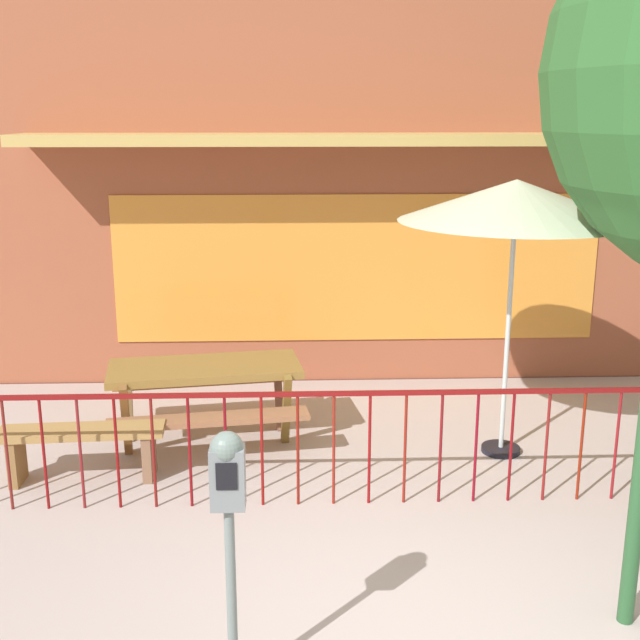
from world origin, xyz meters
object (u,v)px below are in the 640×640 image
at_px(parking_meter_near, 228,495).
at_px(patio_umbrella, 516,202).
at_px(picnic_table_left, 205,381).
at_px(patio_bench, 82,442).

bearing_deg(parking_meter_near, patio_umbrella, 53.50).
relative_size(picnic_table_left, patio_umbrella, 0.78).
xyz_separation_m(picnic_table_left, patio_bench, (-0.98, -0.81, -0.26)).
distance_m(patio_umbrella, patio_bench, 4.28).
bearing_deg(patio_bench, parking_meter_near, -60.95).
bearing_deg(patio_bench, patio_umbrella, 6.88).
xyz_separation_m(patio_umbrella, parking_meter_near, (-2.30, -3.10, -1.17)).
height_order(patio_umbrella, parking_meter_near, patio_umbrella).
relative_size(patio_umbrella, patio_bench, 1.79).
distance_m(picnic_table_left, patio_bench, 1.30).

